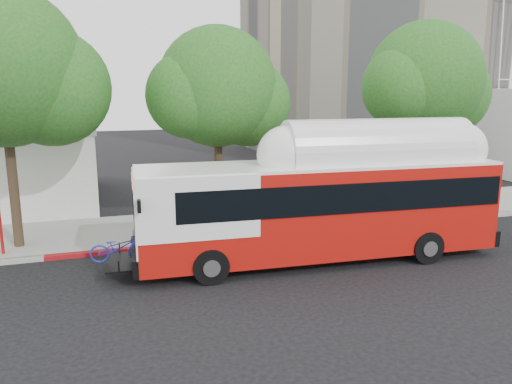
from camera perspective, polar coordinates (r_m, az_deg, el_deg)
ground at (r=17.00m, az=4.00°, el=-9.19°), size 120.00×120.00×0.00m
sidewalk at (r=22.83m, az=-2.08°, el=-3.43°), size 60.00×5.00×0.15m
curb_strip at (r=20.44m, az=-0.08°, el=-5.27°), size 60.00×0.30×0.15m
red_curb_segment at (r=19.77m, az=-8.43°, el=-5.98°), size 10.00×0.32×0.16m
street_tree_left at (r=20.42m, az=-25.68°, el=12.15°), size 6.67×5.80×9.74m
street_tree_mid at (r=21.44m, az=-3.42°, el=11.34°), size 5.75×5.00×8.62m
street_tree_right at (r=25.69m, az=19.38°, el=11.57°), size 6.21×5.40×9.18m
transit_bus at (r=17.80m, az=7.56°, el=-1.92°), size 13.78×3.55×4.04m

